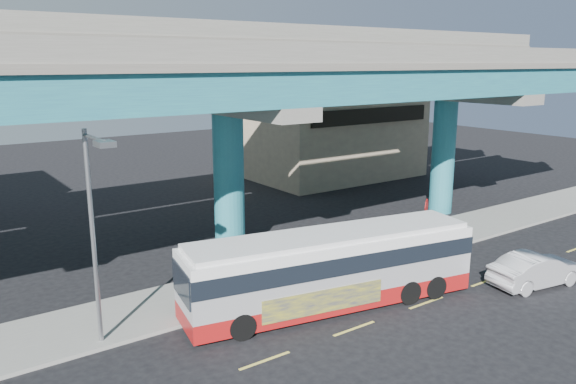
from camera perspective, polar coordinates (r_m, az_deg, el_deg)
ground at (r=21.99m, az=6.20°, el=-13.35°), size 120.00×120.00×0.00m
sidewalk at (r=25.94m, az=-1.96°, el=-8.85°), size 70.00×4.00×0.15m
lane_markings at (r=21.79m, az=6.74°, el=-13.61°), size 58.00×0.12×0.01m
viaduct at (r=27.16m, az=-6.40°, el=11.70°), size 52.00×12.40×11.70m
building_beige at (r=49.27m, az=4.29°, el=5.75°), size 14.00×10.23×7.00m
transit_bus at (r=22.87m, az=4.43°, el=-7.53°), size 12.51×4.85×3.15m
sedan at (r=27.50m, az=23.94°, el=-7.21°), size 3.16×5.11×1.50m
street_lamp at (r=19.35m, az=-18.96°, el=-1.76°), size 0.50×2.46×7.50m
stop_sign at (r=30.06m, az=13.85°, el=-2.03°), size 0.72×0.43×2.72m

